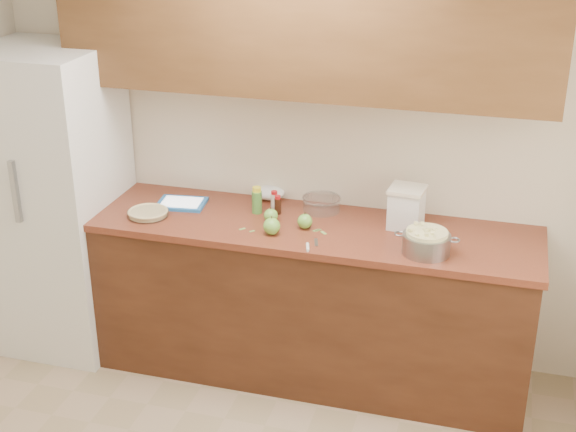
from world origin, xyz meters
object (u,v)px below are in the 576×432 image
(flour_canister, at_px, (406,207))
(tablet, at_px, (182,203))
(pie, at_px, (148,213))
(colander, at_px, (426,242))

(flour_canister, height_order, tablet, flour_canister)
(pie, bearing_deg, tablet, 60.09)
(colander, height_order, flour_canister, flour_canister)
(pie, distance_m, colander, 1.53)
(pie, bearing_deg, colander, -1.71)
(colander, distance_m, flour_canister, 0.33)
(pie, xyz_separation_m, colander, (1.53, -0.05, 0.04))
(colander, relative_size, tablet, 1.12)
(colander, height_order, tablet, colander)
(flour_canister, distance_m, tablet, 1.28)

